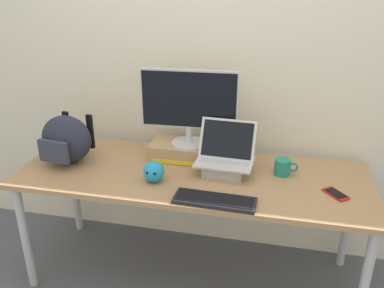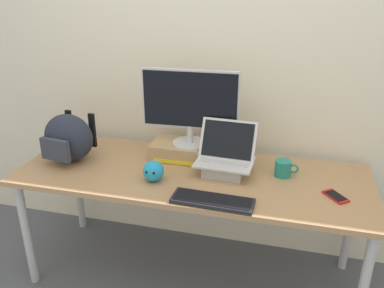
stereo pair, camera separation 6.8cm
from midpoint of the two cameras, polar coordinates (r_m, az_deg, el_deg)
name	(u,v)px [view 1 (the left image)]	position (r m, az deg, el deg)	size (l,w,h in m)	color
ground_plane	(192,273)	(2.73, -0.75, -17.86)	(20.00, 20.00, 0.00)	#515660
back_wall	(208,58)	(2.56, 1.54, 12.12)	(7.00, 0.10, 2.60)	silver
desk	(192,183)	(2.35, -0.84, -5.51)	(2.01, 0.73, 0.73)	#A87F56
toner_box_yellow	(189,151)	(2.47, -1.21, -1.03)	(0.47, 0.23, 0.10)	tan
desktop_monitor	(189,105)	(2.37, -1.28, 5.49)	(0.58, 0.21, 0.46)	silver
open_laptop	(225,162)	(2.30, 3.84, -2.61)	(0.33, 0.25, 0.29)	#ADADB2
external_keyboard	(215,200)	(2.03, 2.26, -7.99)	(0.42, 0.15, 0.02)	black
messenger_backpack	(66,139)	(2.52, -18.13, 0.62)	(0.34, 0.30, 0.29)	#232838
coffee_mug	(283,167)	(2.33, 11.93, -3.21)	(0.13, 0.09, 0.09)	#1E7F70
cell_phone	(336,194)	(2.21, 18.86, -6.72)	(0.14, 0.15, 0.01)	red
plush_toy	(154,172)	(2.21, -6.31, -3.92)	(0.12, 0.12, 0.12)	#2393CC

